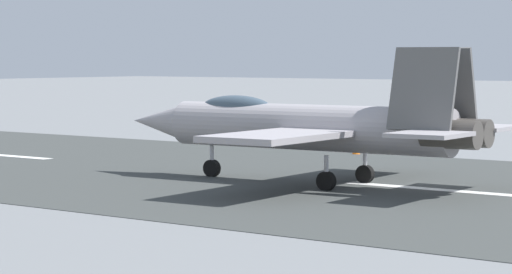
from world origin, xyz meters
TOP-DOWN VIEW (x-y plane):
  - ground_plane at (0.00, 0.00)m, footprint 400.00×400.00m
  - runway_strip at (-0.02, 0.00)m, footprint 240.00×26.00m
  - fighter_jet at (5.00, 1.31)m, footprint 17.34×14.00m
  - marker_cone_mid at (10.77, -11.98)m, footprint 0.44×0.44m

SIDE VIEW (x-z plane):
  - ground_plane at x=0.00m, z-range 0.00..0.00m
  - runway_strip at x=-0.02m, z-range 0.00..0.02m
  - marker_cone_mid at x=10.77m, z-range 0.00..0.55m
  - fighter_jet at x=5.00m, z-range -0.39..5.23m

